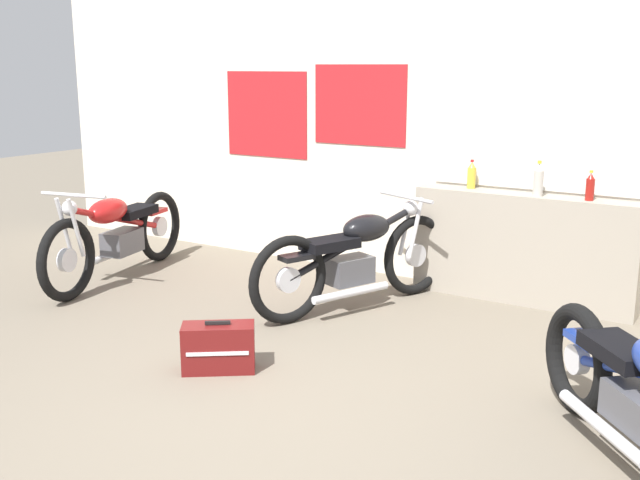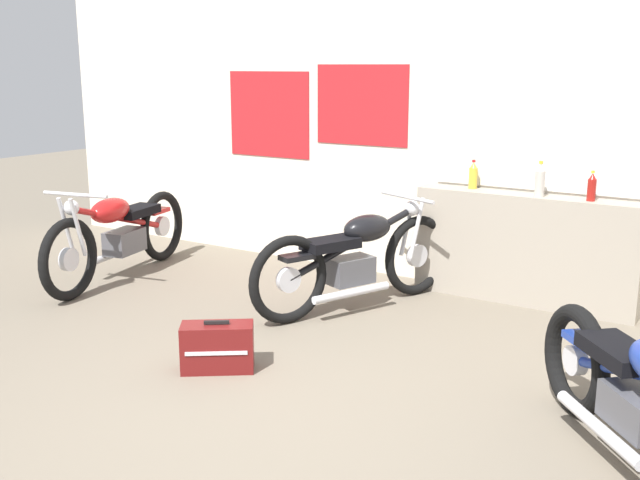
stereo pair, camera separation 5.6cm
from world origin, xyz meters
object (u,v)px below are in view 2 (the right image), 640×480
Objects in this scene: bottle_leftmost at (473,176)px; bottle_center at (592,188)px; hard_case_darkred at (217,347)px; motorcycle_red at (119,233)px; bottle_left_center at (540,181)px; motorcycle_black at (357,258)px.

bottle_center is at bearing -4.14° from bottle_leftmost.
bottle_center is at bearing 55.36° from hard_case_darkred.
hard_case_darkred is (2.17, -1.18, -0.27)m from motorcycle_red.
bottle_leftmost is 0.61m from bottle_left_center.
hard_case_darkred is at bearing -94.21° from motorcycle_black.
bottle_center is (0.40, 0.02, -0.02)m from bottle_left_center.
motorcycle_black is at bearing -144.75° from bottle_left_center.
bottle_left_center is at bearing 35.25° from motorcycle_black.
bottle_center reaches higher than motorcycle_black.
motorcycle_red reaches higher than hard_case_darkred.
bottle_left_center is 1.22× the size of bottle_center.
bottle_left_center is 0.40m from bottle_center.
motorcycle_red is 2.49m from hard_case_darkred.
hard_case_darkred is at bearing -118.18° from bottle_left_center.
bottle_left_center reaches higher than bottle_leftmost.
bottle_left_center is 3.75m from motorcycle_red.
bottle_left_center is (0.60, -0.10, 0.02)m from bottle_leftmost.
bottle_left_center is at bearing 19.85° from motorcycle_red.
bottle_center is 0.47× the size of hard_case_darkred.
bottle_leftmost is at bearing 175.86° from bottle_center.
motorcycle_red is at bearing -169.72° from motorcycle_black.
bottle_leftmost is 1.04× the size of bottle_center.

